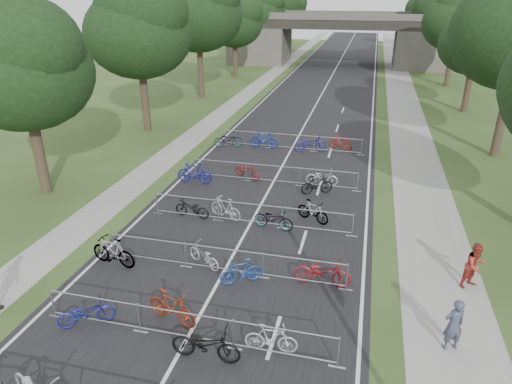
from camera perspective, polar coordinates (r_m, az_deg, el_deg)
road at (r=54.05m, az=8.91°, el=13.19°), size 11.00×140.00×0.01m
sidewalk_right at (r=53.94m, az=17.58°, el=12.37°), size 3.00×140.00×0.01m
sidewalk_left at (r=55.21m, az=0.93°, el=13.69°), size 2.00×140.00×0.01m
lane_markings at (r=54.05m, az=8.91°, el=13.19°), size 0.12×140.00×0.00m
overpass_bridge at (r=68.39m, az=10.43°, el=18.31°), size 31.00×8.00×7.05m
tree_left_0 at (r=25.04m, az=-27.17°, el=13.66°), size 6.72×6.72×10.25m
tree_left_1 at (r=34.91m, az=-14.43°, el=19.05°), size 7.56×7.56×11.53m
tree_left_2 at (r=45.82m, az=-7.20°, el=21.62°), size 8.40×8.40×12.81m
tree_right_2 at (r=43.84m, az=26.03°, el=16.56°), size 6.16×6.16×9.39m
tree_left_3 at (r=57.28m, az=-2.62°, el=20.58°), size 6.72×6.72×10.25m
tree_right_3 at (r=55.57m, az=23.96°, el=19.05°), size 7.17×7.17×10.93m
tree_left_4 at (r=68.82m, az=0.39°, el=21.86°), size 7.56×7.56×11.53m
tree_right_4 at (r=67.41m, az=22.58°, el=20.65°), size 8.18×8.18×12.47m
tree_left_5 at (r=80.50m, az=2.57°, el=22.73°), size 8.40×8.40×12.81m
tree_right_5 at (r=79.40m, az=21.26°, el=19.67°), size 6.16×6.16×9.39m
tree_left_6 at (r=92.34m, az=4.16°, el=21.85°), size 6.72×6.72×10.25m
tree_right_6 at (r=91.29m, az=20.57°, el=20.76°), size 7.17×7.17×10.93m
barrier_row_2 at (r=14.58m, az=-8.85°, el=-16.26°), size 9.70×0.08×1.10m
barrier_row_3 at (r=17.43m, az=-4.12°, el=-8.51°), size 9.70×0.08×1.10m
barrier_row_4 at (r=20.77m, az=-0.76°, el=-2.76°), size 9.70×0.08×1.10m
barrier_row_5 at (r=25.21m, az=2.11°, el=2.22°), size 9.70×0.08×1.10m
barrier_row_6 at (r=30.77m, az=4.45°, el=6.25°), size 9.70×0.08×1.10m
bike_8 at (r=15.97m, az=-20.48°, el=-13.97°), size 1.84×1.47×0.94m
bike_9 at (r=15.31m, az=-10.48°, el=-14.00°), size 1.98×1.06×1.15m
bike_10 at (r=13.91m, az=-6.30°, el=-18.38°), size 2.10×0.76×1.10m
bike_11 at (r=14.11m, az=1.90°, el=-17.86°), size 1.64×0.57×0.97m
bike_12 at (r=18.65m, az=-17.42°, el=-7.12°), size 2.08×0.91×1.21m
bike_13 at (r=17.96m, az=-6.57°, el=-7.93°), size 1.77×1.35×0.89m
bike_14 at (r=16.88m, az=-1.86°, el=-9.90°), size 1.62×1.22×0.97m
bike_15 at (r=16.91m, az=8.31°, el=-9.88°), size 2.08×0.75×1.08m
bike_16 at (r=21.67m, az=-8.01°, el=-2.05°), size 1.83×0.84×0.93m
bike_17 at (r=21.37m, az=-3.84°, el=-2.03°), size 1.84×1.13×1.07m
bike_18 at (r=20.48m, az=2.21°, el=-3.39°), size 1.90×0.89×0.96m
bike_19 at (r=21.23m, az=7.13°, el=-2.42°), size 1.74×1.25×1.03m
bike_20 at (r=25.47m, az=-7.67°, el=2.39°), size 2.02×0.57×1.21m
bike_21 at (r=25.90m, az=-1.08°, el=2.70°), size 1.92×1.47×0.97m
bike_22 at (r=24.12m, az=7.62°, el=0.91°), size 1.77×1.19×1.04m
bike_23 at (r=25.29m, az=8.25°, el=1.84°), size 1.77×0.66×0.92m
bike_24 at (r=31.39m, az=-3.48°, el=6.53°), size 1.99×1.16×0.99m
bike_25 at (r=31.03m, az=1.00°, el=6.57°), size 2.02×0.71×1.19m
bike_26 at (r=30.53m, az=6.76°, el=6.03°), size 2.24×1.36×1.11m
bike_27 at (r=31.18m, az=10.57°, el=6.10°), size 1.76×1.25×1.04m
pedestrian_a at (r=15.13m, az=23.48°, el=-14.98°), size 0.75×0.63×1.74m
pedestrian_b at (r=18.23m, az=25.70°, el=-8.34°), size 1.07×1.03×1.74m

